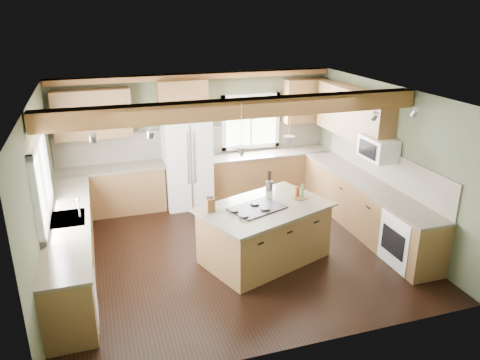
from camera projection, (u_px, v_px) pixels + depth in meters
name	position (u px, v px, depth m)	size (l,w,h in m)	color
floor	(233.00, 250.00, 7.79)	(5.60, 5.60, 0.00)	black
ceiling	(232.00, 94.00, 6.88)	(5.60, 5.60, 0.00)	silver
wall_back	(197.00, 137.00, 9.57)	(5.60, 5.60, 0.00)	#444A34
wall_left	(41.00, 198.00, 6.54)	(5.00, 5.00, 0.00)	#444A34
wall_right	(386.00, 160.00, 8.13)	(5.00, 5.00, 0.00)	#444A34
ceiling_beam	(240.00, 108.00, 6.56)	(5.55, 0.26, 0.26)	brown
soffit_trim	(196.00, 76.00, 9.05)	(5.55, 0.20, 0.10)	brown
backsplash_back	(197.00, 141.00, 9.59)	(5.58, 0.03, 0.58)	brown
backsplash_right	(383.00, 164.00, 8.21)	(0.03, 3.70, 0.58)	brown
base_cab_back_left	(112.00, 191.00, 9.09)	(2.02, 0.60, 0.88)	brown
counter_back_left	(110.00, 169.00, 8.93)	(2.06, 0.64, 0.04)	#4A4336
base_cab_back_right	(269.00, 174.00, 10.03)	(2.62, 0.60, 0.88)	brown
counter_back_right	(270.00, 153.00, 9.87)	(2.66, 0.64, 0.04)	#4A4336
base_cab_left	(71.00, 247.00, 6.97)	(0.60, 3.70, 0.88)	brown
counter_left	(67.00, 219.00, 6.81)	(0.64, 3.74, 0.04)	#4A4336
base_cab_right	(365.00, 206.00, 8.39)	(0.60, 3.70, 0.88)	brown
counter_right	(367.00, 183.00, 8.23)	(0.64, 3.74, 0.04)	#4A4336
upper_cab_back_left	(92.00, 114.00, 8.62)	(1.40, 0.35, 0.90)	brown
upper_cab_over_fridge	(182.00, 98.00, 9.03)	(0.96, 0.35, 0.70)	brown
upper_cab_right	(353.00, 113.00, 8.66)	(0.35, 2.20, 0.90)	brown
upper_cab_back_corner	(305.00, 101.00, 9.84)	(0.90, 0.35, 0.90)	brown
window_left	(40.00, 180.00, 6.50)	(0.04, 1.60, 1.05)	white
window_back	(250.00, 121.00, 9.79)	(1.10, 0.04, 1.00)	white
sink	(67.00, 219.00, 6.81)	(0.50, 0.65, 0.03)	#262628
faucet	(79.00, 209.00, 6.81)	(0.02, 0.02, 0.28)	#B2B2B7
dishwasher	(70.00, 296.00, 5.82)	(0.60, 0.60, 0.84)	white
oven	(410.00, 239.00, 7.23)	(0.60, 0.72, 0.84)	white
microwave	(378.00, 148.00, 7.94)	(0.40, 0.70, 0.38)	white
pendant_left	(242.00, 152.00, 6.61)	(0.18, 0.18, 0.16)	#B2B2B7
pendant_right	(289.00, 141.00, 7.14)	(0.18, 0.18, 0.16)	#B2B2B7
refrigerator	(187.00, 163.00, 9.29)	(0.90, 0.74, 1.80)	white
island	(264.00, 234.00, 7.38)	(1.84, 1.13, 0.88)	brown
island_top	(265.00, 207.00, 7.22)	(1.96, 1.25, 0.04)	#4A4336
cooktop	(257.00, 208.00, 7.12)	(0.80, 0.53, 0.02)	black
knife_block	(210.00, 205.00, 6.99)	(0.12, 0.09, 0.21)	brown
utensil_crock	(269.00, 186.00, 7.82)	(0.12, 0.12, 0.16)	#3B362F
bottle_tray	(300.00, 192.00, 7.49)	(0.24, 0.24, 0.22)	brown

